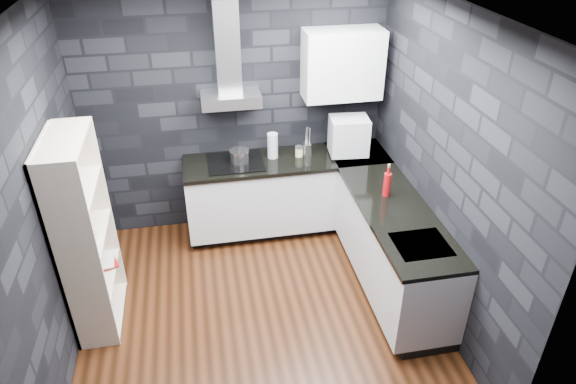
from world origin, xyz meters
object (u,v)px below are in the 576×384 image
object	(u,v)px
glass_vase	(273,146)
storage_jar	(299,152)
pot	(239,156)
fruit_bowl	(83,239)
red_bottle	(387,185)
utensil_crock	(307,149)
bookshelf	(85,236)
appliance_garage	(349,136)

from	to	relation	value
glass_vase	storage_jar	xyz separation A→B (m)	(0.28, -0.03, -0.09)
pot	fruit_bowl	xyz separation A→B (m)	(-1.41, -1.15, -0.03)
red_bottle	glass_vase	bearing A→B (deg)	133.42
utensil_crock	red_bottle	distance (m)	1.12
storage_jar	bookshelf	distance (m)	2.33
utensil_crock	fruit_bowl	size ratio (longest dim) A/B	0.54
fruit_bowl	utensil_crock	bearing A→B (deg)	29.27
pot	glass_vase	world-z (taller)	glass_vase
storage_jar	utensil_crock	bearing A→B (deg)	16.79
utensil_crock	bookshelf	size ratio (longest dim) A/B	0.07
pot	red_bottle	distance (m)	1.58
utensil_crock	glass_vase	bearing A→B (deg)	179.82
appliance_garage	red_bottle	bearing A→B (deg)	-77.44
glass_vase	bookshelf	world-z (taller)	bookshelf
pot	fruit_bowl	size ratio (longest dim) A/B	0.85
storage_jar	utensil_crock	xyz separation A→B (m)	(0.10, 0.03, 0.01)
storage_jar	appliance_garage	size ratio (longest dim) A/B	0.25
bookshelf	appliance_garage	bearing A→B (deg)	16.81
pot	storage_jar	xyz separation A→B (m)	(0.64, 0.02, -0.02)
utensil_crock	appliance_garage	bearing A→B (deg)	-12.07
storage_jar	appliance_garage	bearing A→B (deg)	-6.80
fruit_bowl	red_bottle	bearing A→B (deg)	4.96
utensil_crock	storage_jar	bearing A→B (deg)	-163.21
glass_vase	utensil_crock	xyz separation A→B (m)	(0.38, -0.00, -0.07)
utensil_crock	fruit_bowl	world-z (taller)	utensil_crock
utensil_crock	pot	bearing A→B (deg)	-175.87
appliance_garage	fruit_bowl	distance (m)	2.82
storage_jar	appliance_garage	distance (m)	0.56
red_bottle	appliance_garage	bearing A→B (deg)	97.47
storage_jar	bookshelf	world-z (taller)	bookshelf
pot	red_bottle	bearing A→B (deg)	-35.61
pot	red_bottle	size ratio (longest dim) A/B	0.84
bookshelf	pot	bearing A→B (deg)	32.14
appliance_garage	glass_vase	bearing A→B (deg)	178.53
appliance_garage	bookshelf	world-z (taller)	bookshelf
appliance_garage	utensil_crock	bearing A→B (deg)	173.02
glass_vase	utensil_crock	world-z (taller)	glass_vase
red_bottle	fruit_bowl	bearing A→B (deg)	-175.04
glass_vase	bookshelf	distance (m)	2.11
bookshelf	fruit_bowl	world-z (taller)	bookshelf
bookshelf	storage_jar	bearing A→B (deg)	23.03
fruit_bowl	bookshelf	bearing A→B (deg)	90.00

